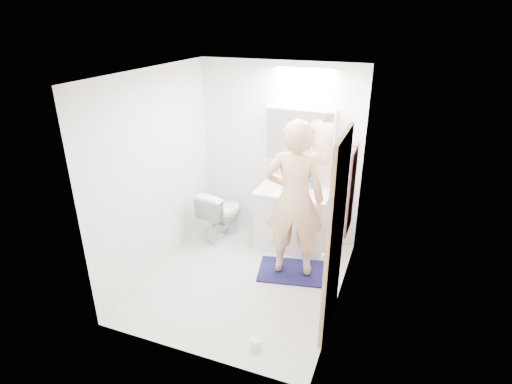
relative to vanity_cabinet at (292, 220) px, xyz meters
The scene contains 23 objects.
floor 1.08m from the vanity_cabinet, 107.21° to the right, with size 2.50×2.50×0.00m, color silver.
ceiling 2.25m from the vanity_cabinet, 107.21° to the right, with size 2.50×2.50×0.00m, color white.
wall_back 0.91m from the vanity_cabinet, 136.36° to the left, with size 2.50×2.50×0.00m, color white.
wall_front 2.38m from the vanity_cabinet, 97.68° to the right, with size 2.50×2.50×0.00m, color white.
wall_left 1.88m from the vanity_cabinet, 145.40° to the right, with size 2.50×2.50×0.00m, color white.
wall_right 1.49m from the vanity_cabinet, 50.30° to the right, with size 2.50×2.50×0.00m, color white.
vanity_cabinet is the anchor object (origin of this frame).
countertop 0.41m from the vanity_cabinet, 90.00° to the right, with size 0.95×0.58×0.04m, color white.
sink_basin 0.45m from the vanity_cabinet, 90.00° to the left, with size 0.36×0.36×0.03m, color white.
faucet 0.56m from the vanity_cabinet, 90.00° to the left, with size 0.02×0.02×0.16m, color #B9B8BD.
medicine_cabinet 1.13m from the vanity_cabinet, 89.69° to the left, with size 0.88×0.14×0.70m, color white.
mirror_panel 1.12m from the vanity_cabinet, 89.51° to the left, with size 0.84×0.01×0.66m, color silver.
toilet 1.00m from the vanity_cabinet, behind, with size 0.40×0.71×0.72m, color white.
bath_rug 0.75m from the vanity_cabinet, 73.57° to the right, with size 0.80×0.55×0.02m, color #181647.
person 0.88m from the vanity_cabinet, 73.57° to the right, with size 0.68×0.45×1.87m, color #D6AA80.
door 1.65m from the vanity_cabinet, 59.29° to the right, with size 0.04×0.80×2.00m, color tan.
door_knob 1.86m from the vanity_cabinet, 65.35° to the right, with size 0.06×0.06×0.06m, color gold.
towel 1.13m from the vanity_cabinet, 28.04° to the right, with size 0.02×0.42×1.00m, color #12153A.
towel_hook 1.51m from the vanity_cabinet, 28.44° to the right, with size 0.02×0.02×0.07m, color silver.
soap_bottle_a 0.61m from the vanity_cabinet, 148.35° to the left, with size 0.08×0.09×0.22m, color #D2C788.
soap_bottle_b 0.58m from the vanity_cabinet, 133.02° to the left, with size 0.09×0.09×0.19m, color #62A4D3.
toothbrush_cup 0.55m from the vanity_cabinet, 37.92° to the left, with size 0.11×0.11×0.10m, color #4548D1.
toilet_paper_roll 1.97m from the vanity_cabinet, 83.61° to the right, with size 0.11×0.11×0.10m, color white.
Camera 1 is at (1.58, -3.74, 2.93)m, focal length 28.71 mm.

